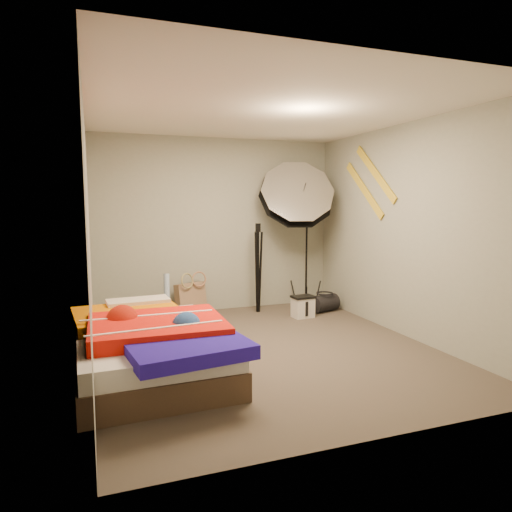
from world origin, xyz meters
name	(u,v)px	position (x,y,z in m)	size (l,w,h in m)	color
floor	(266,350)	(0.00, 0.00, 0.00)	(4.00, 4.00, 0.00)	#4A4038
ceiling	(267,112)	(0.00, 0.00, 2.50)	(4.00, 4.00, 0.00)	silver
wall_back	(217,225)	(0.00, 2.00, 1.25)	(3.50, 3.50, 0.00)	gray
wall_front	(379,255)	(0.00, -2.00, 1.25)	(3.50, 3.50, 0.00)	gray
wall_left	(89,239)	(-1.75, 0.00, 1.25)	(4.00, 4.00, 0.00)	gray
wall_right	(405,231)	(1.75, 0.00, 1.25)	(4.00, 4.00, 0.00)	gray
tote_bag	(191,299)	(-0.44, 1.83, 0.22)	(0.45, 0.13, 0.45)	#9F7C60
wrapping_roll	(167,299)	(-0.83, 1.44, 0.33)	(0.08, 0.08, 0.66)	#547EBA
camera_case	(303,307)	(0.98, 1.13, 0.14)	(0.28, 0.20, 0.28)	beige
duffel_bag	(324,303)	(1.43, 1.34, 0.12)	(0.25, 0.25, 0.40)	black
wall_stripe_upper	(376,173)	(1.73, 0.60, 1.95)	(0.02, 1.10, 0.10)	gold
wall_stripe_lower	(364,190)	(1.73, 0.85, 1.75)	(0.02, 1.10, 0.10)	gold
bed	(151,345)	(-1.25, -0.28, 0.27)	(1.43, 2.08, 0.55)	#473326
photo_umbrella	(296,197)	(1.08, 1.60, 1.65)	(1.45, 1.15, 2.30)	black
camera_tripod	(258,262)	(0.51, 1.65, 0.74)	(0.09, 0.09, 1.28)	black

